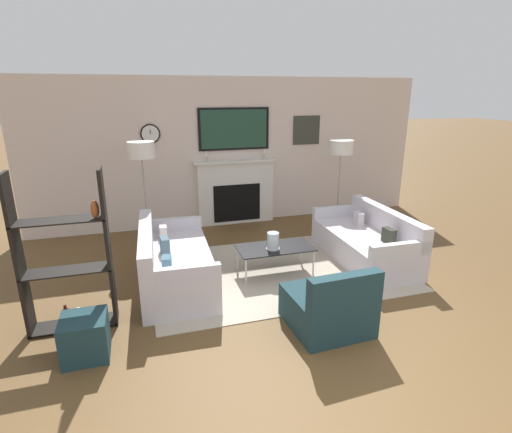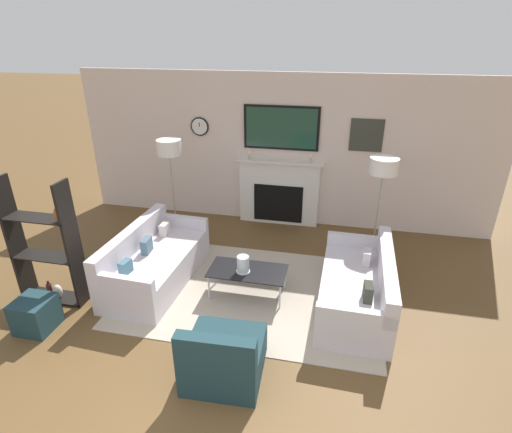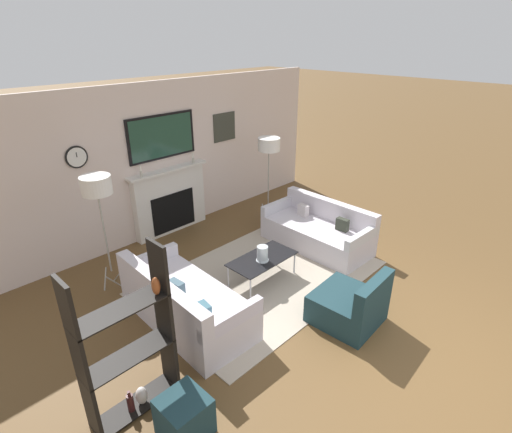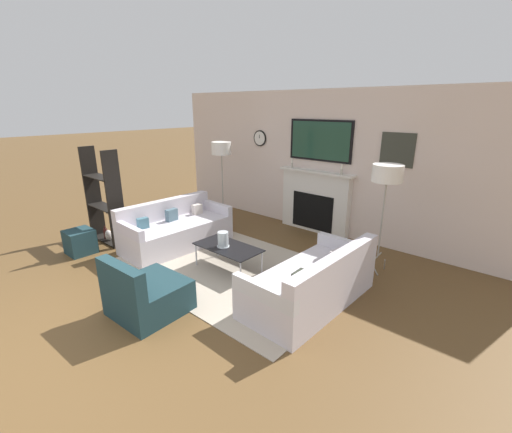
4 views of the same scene
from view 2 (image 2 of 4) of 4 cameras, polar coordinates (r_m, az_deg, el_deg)
The scene contains 11 objects.
fireplace_wall at distance 7.26m, azimuth 3.57°, elevation 8.40°, with size 7.49×0.28×2.70m.
area_rug at distance 5.66m, azimuth -0.67°, elevation -10.70°, with size 3.46×2.34×0.01m.
couch_left at distance 5.93m, azimuth -14.31°, elevation -6.45°, with size 0.95×1.91×0.79m.
couch_right at distance 5.42m, azimuth 14.44°, elevation -9.95°, with size 0.91×1.88×0.76m.
armchair at distance 4.37m, azimuth -4.64°, elevation -19.46°, with size 0.82×0.84×0.75m.
coffee_table at distance 5.42m, azimuth -1.21°, elevation -7.90°, with size 1.04×0.54×0.38m.
hurricane_candle at distance 5.33m, azimuth -1.86°, elevation -6.95°, with size 0.19×0.19×0.23m.
floor_lamp_left at distance 6.72m, azimuth -12.30°, elevation 9.42°, with size 0.40×0.40×1.72m.
floor_lamp_right at distance 6.20m, azimuth 17.78°, elevation 6.71°, with size 0.42×0.42×1.63m.
shelf_unit at distance 5.79m, azimuth -27.81°, elevation -4.16°, with size 0.88×0.28×1.71m.
ottoman at distance 5.62m, azimuth -28.96°, elevation -12.11°, with size 0.42×0.42×0.41m.
Camera 2 is at (1.04, -1.81, 3.30)m, focal length 28.00 mm.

